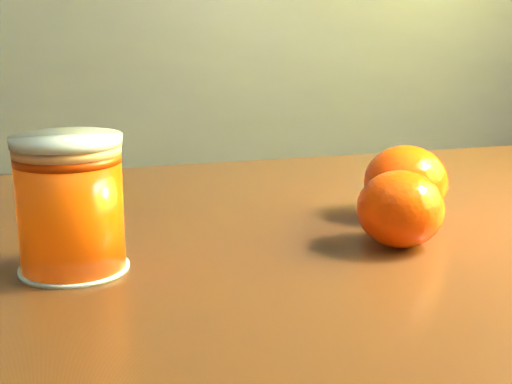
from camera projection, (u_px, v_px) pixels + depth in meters
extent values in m
cube|color=#582E16|center=(328.00, 271.00, 0.52)|extent=(0.97, 0.71, 0.04)
cylinder|color=#E84604|center=(71.00, 213.00, 0.46)|extent=(0.07, 0.07, 0.08)
cylinder|color=#FFA668|center=(67.00, 150.00, 0.45)|extent=(0.07, 0.07, 0.01)
cylinder|color=silver|center=(66.00, 141.00, 0.45)|extent=(0.07, 0.07, 0.00)
ellipsoid|color=#FF4405|center=(400.00, 209.00, 0.51)|extent=(0.07, 0.07, 0.06)
ellipsoid|color=#FF4405|center=(406.00, 182.00, 0.59)|extent=(0.07, 0.07, 0.06)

